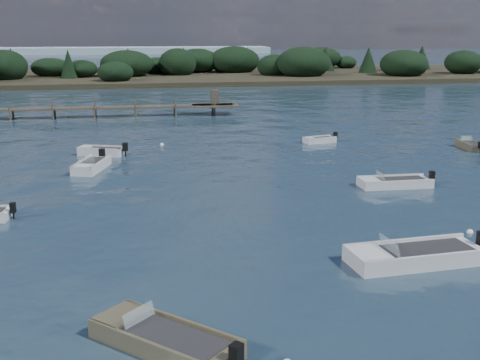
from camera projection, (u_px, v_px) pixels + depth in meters
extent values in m
plane|color=#172837|center=(171.00, 102.00, 77.36)|extent=(400.00, 400.00, 0.00)
cube|color=silver|center=(395.00, 185.00, 35.88)|extent=(4.28, 1.70, 0.66)
cube|color=silver|center=(369.00, 180.00, 35.55)|extent=(1.05, 1.47, 0.13)
cube|color=#232325|center=(400.00, 180.00, 35.85)|extent=(2.91, 1.35, 0.11)
cube|color=silver|center=(400.00, 182.00, 35.07)|extent=(4.24, 0.22, 0.13)
cube|color=silver|center=(390.00, 176.00, 36.50)|extent=(4.24, 0.22, 0.13)
cube|color=black|center=(432.00, 175.00, 36.10)|extent=(0.27, 0.33, 0.52)
cylinder|color=black|center=(431.00, 183.00, 36.21)|extent=(0.10, 0.10, 0.52)
cube|color=silver|center=(380.00, 175.00, 35.59)|extent=(0.18, 1.16, 0.39)
cube|color=silver|center=(320.00, 142.00, 49.79)|extent=(2.83, 1.66, 0.62)
cube|color=silver|center=(309.00, 138.00, 49.31)|extent=(0.85, 1.08, 0.12)
cube|color=#232325|center=(322.00, 138.00, 49.81)|extent=(1.95, 1.25, 0.11)
cube|color=silver|center=(323.00, 138.00, 49.28)|extent=(2.60, 0.73, 0.12)
cube|color=silver|center=(317.00, 136.00, 50.13)|extent=(2.60, 0.73, 0.12)
cube|color=black|center=(335.00, 135.00, 50.28)|extent=(0.31, 0.35, 0.49)
cylinder|color=black|center=(335.00, 140.00, 50.38)|extent=(0.11, 0.11, 0.49)
cube|color=brown|center=(470.00, 147.00, 47.36)|extent=(1.43, 3.04, 0.66)
cube|color=brown|center=(464.00, 140.00, 48.35)|extent=(1.14, 0.79, 0.13)
cube|color=#232325|center=(471.00, 144.00, 47.05)|extent=(1.12, 2.08, 0.11)
cube|color=brown|center=(463.00, 143.00, 47.21)|extent=(0.33, 2.96, 0.13)
cube|color=brown|center=(477.00, 142.00, 47.32)|extent=(0.33, 2.96, 0.13)
cylinder|color=black|center=(480.00, 151.00, 45.72)|extent=(0.10, 0.10, 0.52)
cube|color=silver|center=(467.00, 138.00, 47.84)|extent=(0.88, 0.21, 0.39)
cube|color=silver|center=(416.00, 260.00, 24.16)|extent=(5.65, 2.47, 0.80)
cube|color=silver|center=(369.00, 253.00, 23.53)|extent=(1.46, 1.95, 0.16)
cube|color=#232325|center=(426.00, 250.00, 24.17)|extent=(3.86, 1.93, 0.14)
cube|color=silver|center=(430.00, 257.00, 23.13)|extent=(5.51, 0.55, 0.16)
cube|color=silver|center=(404.00, 241.00, 24.95)|extent=(5.51, 0.55, 0.16)
cube|color=silver|center=(390.00, 245.00, 23.68)|extent=(0.29, 1.50, 0.48)
cube|color=silver|center=(92.00, 168.00, 40.14)|extent=(2.51, 4.20, 0.78)
cube|color=silver|center=(83.00, 166.00, 38.58)|extent=(1.54, 1.28, 0.16)
cube|color=#232325|center=(93.00, 162.00, 40.35)|extent=(1.88, 2.90, 0.13)
cube|color=silver|center=(101.00, 162.00, 39.96)|extent=(1.21, 3.83, 0.16)
cube|color=silver|center=(81.00, 161.00, 40.09)|extent=(1.21, 3.83, 0.16)
cube|color=black|center=(102.00, 153.00, 42.13)|extent=(0.45, 0.40, 0.61)
cylinder|color=black|center=(102.00, 160.00, 42.26)|extent=(0.14, 0.14, 0.61)
cube|color=silver|center=(87.00, 160.00, 39.13)|extent=(1.08, 0.46, 0.46)
cube|color=silver|center=(101.00, 154.00, 44.85)|extent=(3.56, 2.45, 0.77)
cube|color=silver|center=(85.00, 147.00, 44.99)|extent=(1.18, 1.40, 0.15)
cube|color=#232325|center=(105.00, 149.00, 44.72)|extent=(2.48, 1.81, 0.13)
cube|color=silver|center=(98.00, 149.00, 44.18)|extent=(3.12, 1.34, 0.15)
cube|color=silver|center=(104.00, 146.00, 45.31)|extent=(3.12, 1.34, 0.15)
cube|color=black|center=(125.00, 147.00, 44.35)|extent=(0.42, 0.46, 0.61)
cylinder|color=black|center=(125.00, 154.00, 44.48)|extent=(0.14, 0.14, 0.61)
cube|color=black|center=(13.00, 208.00, 29.64)|extent=(0.28, 0.33, 0.49)
cylinder|color=black|center=(14.00, 216.00, 29.74)|extent=(0.10, 0.10, 0.49)
cube|color=brown|center=(165.00, 344.00, 17.68)|extent=(4.53, 4.51, 0.71)
cube|color=brown|center=(121.00, 316.00, 18.55)|extent=(1.89, 1.89, 0.14)
cube|color=#232325|center=(175.00, 338.00, 17.39)|extent=(3.23, 3.21, 0.12)
cube|color=brown|center=(146.00, 343.00, 16.94)|extent=(3.40, 3.37, 0.14)
cube|color=brown|center=(182.00, 321.00, 18.22)|extent=(3.40, 3.37, 0.14)
cube|color=black|center=(236.00, 354.00, 16.15)|extent=(0.44, 0.45, 0.56)
cube|color=silver|center=(139.00, 315.00, 18.08)|extent=(0.99, 0.99, 0.42)
sphere|color=white|center=(470.00, 233.00, 27.73)|extent=(0.32, 0.32, 0.32)
sphere|color=white|center=(162.00, 145.00, 48.91)|extent=(0.32, 0.32, 0.32)
cube|color=#473F34|center=(215.00, 105.00, 66.34)|extent=(5.00, 3.20, 0.18)
cube|color=#473F34|center=(215.00, 97.00, 66.12)|extent=(0.80, 0.80, 1.60)
cylinder|color=#473F34|center=(10.00, 117.00, 61.99)|extent=(0.20, 0.20, 2.20)
cylinder|color=#473F34|center=(13.00, 114.00, 63.62)|extent=(0.20, 0.20, 2.20)
cylinder|color=#473F34|center=(53.00, 116.00, 62.72)|extent=(0.20, 0.20, 2.20)
cylinder|color=#473F34|center=(55.00, 113.00, 64.35)|extent=(0.20, 0.20, 2.20)
cylinder|color=#473F34|center=(95.00, 115.00, 63.45)|extent=(0.20, 0.20, 2.20)
cylinder|color=#473F34|center=(96.00, 112.00, 65.09)|extent=(0.20, 0.20, 2.20)
cylinder|color=#473F34|center=(136.00, 114.00, 64.19)|extent=(0.20, 0.20, 2.20)
cylinder|color=#473F34|center=(135.00, 111.00, 65.82)|extent=(0.20, 0.20, 2.20)
cylinder|color=#473F34|center=(176.00, 113.00, 64.92)|extent=(0.20, 0.20, 2.20)
cylinder|color=#473F34|center=(174.00, 111.00, 66.55)|extent=(0.20, 0.20, 2.20)
cylinder|color=#473F34|center=(215.00, 112.00, 65.65)|extent=(0.20, 0.20, 2.20)
cylinder|color=#473F34|center=(213.00, 110.00, 67.28)|extent=(0.20, 0.20, 2.20)
cube|color=black|center=(284.00, 77.00, 119.84)|extent=(190.00, 40.00, 1.60)
ellipsoid|color=black|center=(284.00, 62.00, 119.16)|extent=(180.50, 36.00, 4.40)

